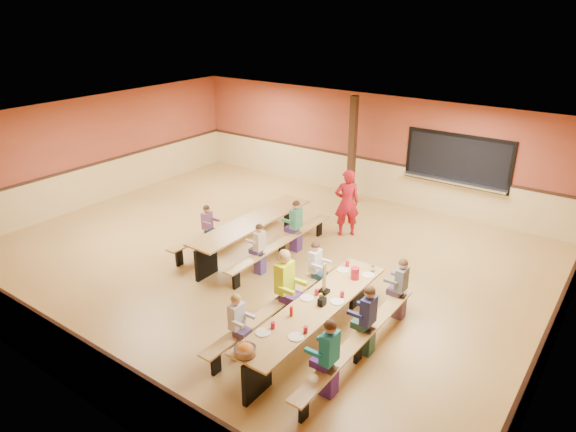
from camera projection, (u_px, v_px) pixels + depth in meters
The scene contains 23 objects.
ground at pixel (261, 258), 11.60m from camera, with size 12.00×12.00×0.00m, color olive.
room_envelope at pixel (260, 230), 11.33m from camera, with size 12.04×10.04×3.02m.
kitchen_pass_through at pixel (457, 162), 13.32m from camera, with size 2.78×0.28×1.38m.
structural_post at pixel (352, 150), 14.41m from camera, with size 0.18×0.18×3.00m, color black.
cafeteria_table_main at pixel (315, 316), 8.54m from camera, with size 1.91×3.70×0.74m.
cafeteria_table_second at pixel (253, 229), 11.80m from camera, with size 1.91×3.70×0.74m.
seated_child_white_left at pixel (237, 326), 8.20m from camera, with size 0.34×0.28×1.15m, color silver, non-canonical shape.
seated_adult_yellow at pixel (284, 286), 9.11m from camera, with size 0.45×0.37×1.39m, color #CEED13, non-canonical shape.
seated_child_grey_left at pixel (315, 270), 9.90m from camera, with size 0.35×0.28×1.16m, color white, non-canonical shape.
seated_child_teal_right at pixel (329, 358), 7.38m from camera, with size 0.39×0.32×1.26m, color teal, non-canonical shape.
seated_child_navy_right at pixel (368, 321), 8.27m from camera, with size 0.38×0.31×1.23m, color navy, non-canonical shape.
seated_child_char_right at pixel (401, 289), 9.23m from camera, with size 0.35×0.29×1.17m, color #575A62, non-canonical shape.
seated_child_purple_sec at pixel (208, 228), 11.76m from camera, with size 0.32×0.26×1.11m, color #814D77, non-canonical shape.
seated_child_green_sec at pixel (296, 226), 11.73m from camera, with size 0.37×0.31×1.22m, color #38805E, non-canonical shape.
seated_child_tan_sec at pixel (260, 249), 10.75m from camera, with size 0.33×0.27×1.12m, color beige, non-canonical shape.
standing_woman at pixel (347, 203), 12.44m from camera, with size 0.61×0.40×1.69m, color #A1121D.
punch_pitcher at pixel (355, 273), 9.22m from camera, with size 0.16×0.16×0.22m, color #AF172A.
chip_bowl at pixel (245, 350), 7.26m from camera, with size 0.32×0.32×0.15m, color orange, non-canonical shape.
napkin_dispenser at pixel (322, 302), 8.44m from camera, with size 0.10×0.14×0.13m, color black.
condiment_mustard at pixel (321, 298), 8.50m from camera, with size 0.06×0.06×0.17m, color yellow.
condiment_ketchup at pixel (291, 311), 8.15m from camera, with size 0.06×0.06×0.17m, color #B2140F.
table_paddle at pixel (324, 286), 8.77m from camera, with size 0.16×0.16×0.56m.
place_settings at pixel (316, 303), 8.44m from camera, with size 0.65×3.30×0.11m, color beige, non-canonical shape.
Camera 1 is at (6.53, -8.00, 5.40)m, focal length 32.00 mm.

